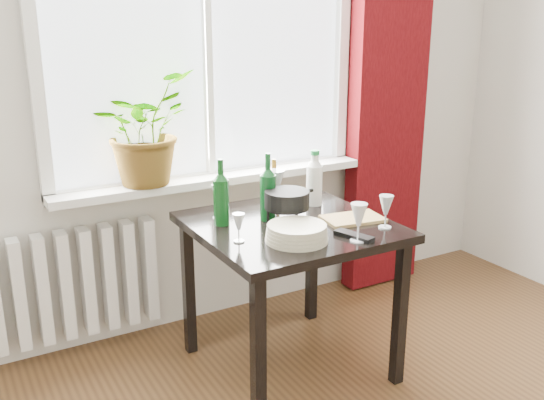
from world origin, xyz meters
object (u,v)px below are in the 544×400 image
wine_bottle_left (221,192)px  plate_stack (297,233)px  wineglass_front_right (358,222)px  cutting_board (353,219)px  wineglass_back_center (275,190)px  wineglass_back_left (219,201)px  radiator (76,283)px  wineglass_far_right (386,211)px  potted_plant (143,128)px  bottle_amber (274,182)px  wineglass_front_left (239,228)px  table (290,242)px  cleaning_bottle (314,178)px  tv_remote (354,236)px  fondue_pot (287,208)px  wine_bottle_right (268,187)px

wine_bottle_left → plate_stack: bearing=-62.5°
wineglass_front_right → cutting_board: size_ratio=0.63×
wine_bottle_left → wineglass_back_center: bearing=10.3°
wineglass_front_right → plate_stack: wineglass_front_right is taller
wineglass_front_right → wineglass_back_left: wineglass_front_right is taller
radiator → wineglass_far_right: (1.18, -0.90, 0.44)m
wineglass_far_right → cutting_board: (-0.06, 0.16, -0.07)m
wine_bottle_left → wineglass_far_right: wine_bottle_left is taller
potted_plant → wine_bottle_left: 0.56m
wine_bottle_left → wineglass_front_right: 0.63m
bottle_amber → wineglass_front_left: 0.54m
table → cutting_board: (0.27, -0.11, 0.10)m
wine_bottle_left → wineglass_back_left: bearing=72.6°
cutting_board → plate_stack: bearing=-164.2°
wineglass_back_left → cleaning_bottle: bearing=-4.1°
radiator → plate_stack: bearing=-48.4°
radiator → tv_remote: size_ratio=4.47×
wineglass_far_right → wineglass_back_center: 0.55m
plate_stack → potted_plant: bearing=113.9°
radiator → fondue_pot: size_ratio=3.46×
bottle_amber → wineglass_far_right: 0.60m
wineglass_far_right → wineglass_front_left: bearing=165.7°
wineglass_back_left → wine_bottle_right: bearing=-33.7°
bottle_amber → wineglass_back_left: (-0.32, -0.05, -0.04)m
bottle_amber → plate_stack: bearing=-109.0°
radiator → cutting_board: (1.12, -0.74, 0.37)m
wineglass_far_right → fondue_pot: (-0.35, 0.26, 0.00)m
potted_plant → plate_stack: potted_plant is taller
wineglass_back_center → wineglass_back_left: bearing=174.7°
radiator → plate_stack: size_ratio=3.01×
cleaning_bottle → fondue_pot: cleaning_bottle is taller
radiator → cleaning_bottle: bearing=-22.3°
table → wine_bottle_right: (-0.07, 0.09, 0.25)m
wine_bottle_right → tv_remote: (0.20, -0.39, -0.15)m
tv_remote → radiator: bearing=118.7°
radiator → wineglass_front_right: 1.45m
table → wine_bottle_right: size_ratio=2.68×
potted_plant → tv_remote: (0.60, -0.92, -0.37)m
fondue_pot → tv_remote: (0.16, -0.29, -0.07)m
table → wine_bottle_right: wine_bottle_right is taller
potted_plant → cutting_board: potted_plant is taller
wineglass_front_left → fondue_pot: fondue_pot is taller
bottle_amber → cutting_board: (0.20, -0.38, -0.11)m
wine_bottle_right → wineglass_front_left: bearing=-141.7°
fondue_pot → wineglass_front_left: bearing=-173.3°
cleaning_bottle → fondue_pot: 0.34m
plate_stack → cutting_board: size_ratio=0.98×
wine_bottle_left → cleaning_bottle: wine_bottle_left is taller
wineglass_front_right → cleaning_bottle: bearing=76.4°
wineglass_front_right → wineglass_far_right: bearing=20.2°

